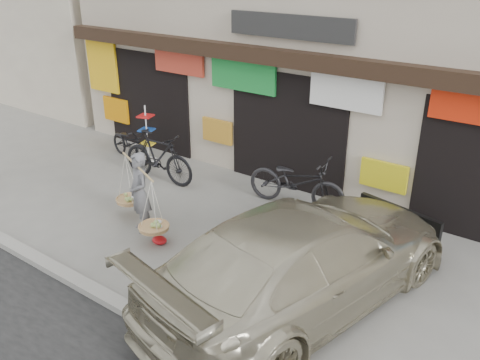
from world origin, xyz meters
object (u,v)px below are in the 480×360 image
Objects in this scene: bike_0 at (130,143)px; suv at (305,257)px; street_vendor at (140,196)px; bike_2 at (297,182)px; bike_1 at (158,157)px; display_rack at (147,139)px.

bike_0 is 7.30m from suv.
street_vendor is 0.80× the size of bike_2.
bike_2 is (3.40, 0.77, -0.03)m from bike_1.
bike_0 is 0.85× the size of bike_1.
suv is at bearing -24.08° from display_rack.
street_vendor is 3.97m from bike_0.
bike_0 is at bearing 164.03° from street_vendor.
bike_1 reaches higher than bike_0.
suv is 7.00m from display_rack.
suv reaches higher than bike_1.
street_vendor reaches higher than display_rack.
display_rack is (-1.20, 0.80, -0.01)m from bike_1.
bike_1 is at bearing -33.90° from display_rack.
bike_1 is 0.35× the size of suv.
street_vendor is 3.36m from bike_2.
bike_0 is (-3.04, 2.52, -0.30)m from street_vendor.
street_vendor is 3.76m from suv.
bike_1 is 3.49m from bike_2.
street_vendor is at bearing -46.32° from display_rack.
display_rack is at bearing -12.05° from suv.
bike_2 is 1.48× the size of display_rack.
street_vendor is 0.87× the size of bike_1.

